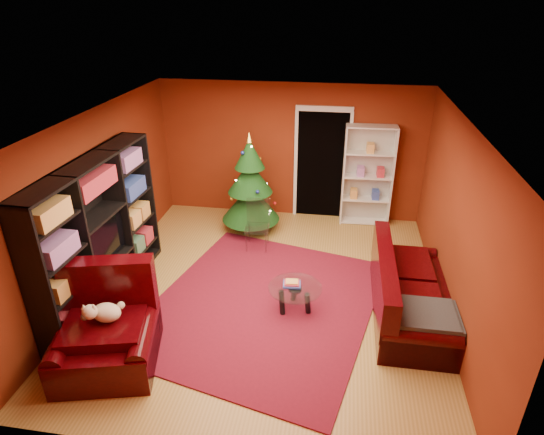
% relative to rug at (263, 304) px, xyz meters
% --- Properties ---
extents(floor, '(5.00, 5.50, 0.05)m').
position_rel_rug_xyz_m(floor, '(0.02, 0.32, -0.03)').
color(floor, olive).
rests_on(floor, ground).
extents(ceiling, '(5.00, 5.50, 0.05)m').
position_rel_rug_xyz_m(ceiling, '(0.02, 0.32, 2.62)').
color(ceiling, silver).
rests_on(ceiling, wall_back).
extents(wall_back, '(5.00, 0.05, 2.60)m').
position_rel_rug_xyz_m(wall_back, '(0.02, 3.10, 1.29)').
color(wall_back, maroon).
rests_on(wall_back, ground).
extents(wall_left, '(0.05, 5.50, 2.60)m').
position_rel_rug_xyz_m(wall_left, '(-2.51, 0.32, 1.29)').
color(wall_left, maroon).
rests_on(wall_left, ground).
extents(wall_right, '(0.05, 5.50, 2.60)m').
position_rel_rug_xyz_m(wall_right, '(2.54, 0.32, 1.29)').
color(wall_right, maroon).
rests_on(wall_right, ground).
extents(doorway, '(1.06, 0.60, 2.16)m').
position_rel_rug_xyz_m(doorway, '(0.62, 3.05, 1.04)').
color(doorway, black).
rests_on(doorway, floor).
extents(rug, '(3.69, 4.06, 0.02)m').
position_rel_rug_xyz_m(rug, '(0.00, 0.00, 0.00)').
color(rug, maroon).
rests_on(rug, floor).
extents(media_unit, '(0.51, 2.75, 2.10)m').
position_rel_rug_xyz_m(media_unit, '(-2.26, -0.16, 1.04)').
color(media_unit, black).
rests_on(media_unit, floor).
extents(christmas_tree, '(1.07, 1.07, 1.90)m').
position_rel_rug_xyz_m(christmas_tree, '(-0.62, 2.25, 0.91)').
color(christmas_tree, '#0F3710').
rests_on(christmas_tree, floor).
extents(gift_box_green, '(0.30, 0.30, 0.24)m').
position_rel_rug_xyz_m(gift_box_green, '(-0.73, 2.28, 0.11)').
color(gift_box_green, '#2F6E40').
rests_on(gift_box_green, floor).
extents(gift_box_red, '(0.24, 0.24, 0.20)m').
position_rel_rug_xyz_m(gift_box_red, '(-0.93, 2.42, 0.09)').
color(gift_box_red, '#AB0E17').
rests_on(gift_box_red, floor).
extents(white_bookshelf, '(0.92, 0.36, 1.96)m').
position_rel_rug_xyz_m(white_bookshelf, '(1.48, 2.89, 0.95)').
color(white_bookshelf, white).
rests_on(white_bookshelf, floor).
extents(armchair, '(1.49, 1.49, 0.96)m').
position_rel_rug_xyz_m(armchair, '(-1.63, -1.41, 0.47)').
color(armchair, black).
rests_on(armchair, rug).
extents(dog, '(0.46, 0.39, 0.31)m').
position_rel_rug_xyz_m(dog, '(-1.60, -1.35, 0.71)').
color(dog, beige).
rests_on(dog, armchair).
extents(sofa, '(0.96, 2.13, 0.92)m').
position_rel_rug_xyz_m(sofa, '(2.04, 0.11, 0.45)').
color(sofa, black).
rests_on(sofa, rug).
extents(coffee_table, '(0.81, 0.81, 0.47)m').
position_rel_rug_xyz_m(coffee_table, '(0.46, -0.04, 0.19)').
color(coffee_table, gray).
rests_on(coffee_table, rug).
extents(acrylic_chair, '(0.43, 0.46, 0.80)m').
position_rel_rug_xyz_m(acrylic_chair, '(-0.37, 1.57, 0.39)').
color(acrylic_chair, '#66605B').
rests_on(acrylic_chair, rug).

